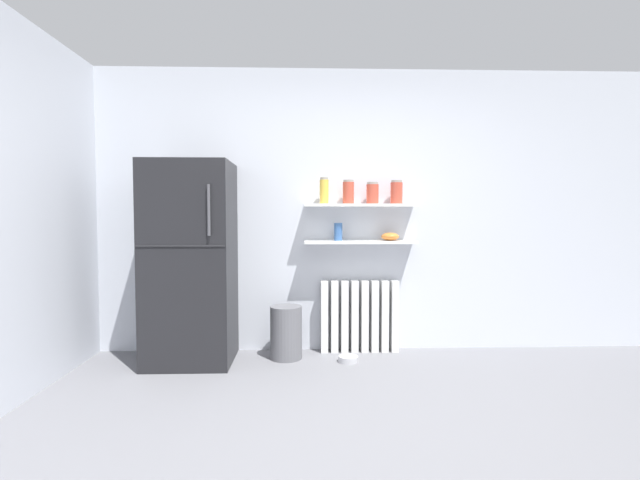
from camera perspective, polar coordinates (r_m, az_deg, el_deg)
ground_plane at (r=3.20m, az=4.08°, el=-20.22°), size 7.04×7.04×0.00m
back_wall at (r=4.48m, az=2.04°, el=3.50°), size 7.04×0.10×2.60m
refrigerator at (r=4.22m, az=-15.19°, el=-2.63°), size 0.71×0.70×1.71m
radiator at (r=4.47m, az=4.74°, el=-9.04°), size 0.71×0.12×0.66m
wall_shelf_lower at (r=4.35m, az=4.82°, el=-0.24°), size 1.02×0.22×0.02m
wall_shelf_upper at (r=4.35m, az=4.84°, el=4.16°), size 1.02×0.22×0.02m
storage_jar_0 at (r=4.32m, az=0.50°, el=5.89°), size 0.08×0.08×0.24m
storage_jar_1 at (r=4.34m, az=3.41°, el=5.74°), size 0.10×0.10×0.21m
storage_jar_2 at (r=4.36m, az=6.29°, el=5.58°), size 0.11×0.11×0.19m
storage_jar_3 at (r=4.40m, az=9.13°, el=5.65°), size 0.11×0.11×0.21m
vase at (r=4.33m, az=2.23°, el=0.98°), size 0.08×0.08×0.16m
shelf_bowl at (r=4.39m, az=8.38°, el=0.41°), size 0.16×0.16×0.07m
trash_bin at (r=4.27m, az=-4.08°, el=-10.95°), size 0.28×0.28×0.46m
pet_food_bowl at (r=4.23m, az=3.40°, el=-14.00°), size 0.17×0.17×0.05m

